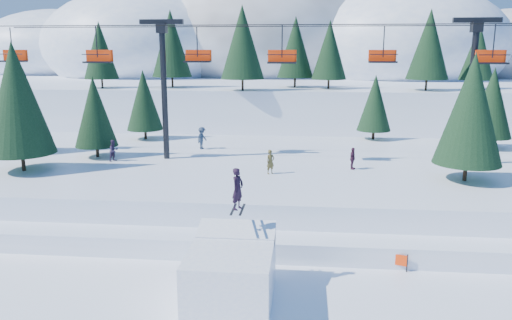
# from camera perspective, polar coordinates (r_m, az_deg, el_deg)

# --- Properties ---
(ground) EXTENTS (160.00, 160.00, 0.00)m
(ground) POSITION_cam_1_polar(r_m,az_deg,el_deg) (21.35, 0.98, -17.43)
(ground) COLOR white
(ground) RESTS_ON ground
(mid_shelf) EXTENTS (70.00, 22.00, 2.50)m
(mid_shelf) POSITION_cam_1_polar(r_m,az_deg,el_deg) (37.66, 3.23, -1.95)
(mid_shelf) COLOR white
(mid_shelf) RESTS_ON ground
(berm) EXTENTS (70.00, 6.00, 1.10)m
(berm) POSITION_cam_1_polar(r_m,az_deg,el_deg) (28.34, 2.32, -8.37)
(berm) COLOR white
(berm) RESTS_ON ground
(mountain_ridge) EXTENTS (119.00, 61.42, 26.46)m
(mountain_ridge) POSITION_cam_1_polar(r_m,az_deg,el_deg) (92.02, 1.59, 11.91)
(mountain_ridge) COLOR white
(mountain_ridge) RESTS_ON ground
(jump_kicker) EXTENTS (3.55, 4.84, 5.56)m
(jump_kicker) POSITION_cam_1_polar(r_m,az_deg,el_deg) (21.95, -2.82, -12.65)
(jump_kicker) COLOR white
(jump_kicker) RESTS_ON ground
(chairlift) EXTENTS (47.34, 3.21, 10.28)m
(chairlift) POSITION_cam_1_polar(r_m,az_deg,el_deg) (36.52, 4.12, 10.41)
(chairlift) COLOR black
(chairlift) RESTS_ON mid_shelf
(conifer_stand) EXTENTS (63.24, 18.69, 8.73)m
(conifer_stand) POSITION_cam_1_polar(r_m,az_deg,el_deg) (36.68, 7.38, 6.28)
(conifer_stand) COLOR black
(conifer_stand) RESTS_ON mid_shelf
(distant_skiers) EXTENTS (30.65, 8.94, 1.85)m
(distant_skiers) POSITION_cam_1_polar(r_m,az_deg,el_deg) (38.06, 0.00, 1.46)
(distant_skiers) COLOR #372844
(distant_skiers) RESTS_ON mid_shelf
(banner_near) EXTENTS (2.72, 0.95, 0.90)m
(banner_near) POSITION_cam_1_polar(r_m,az_deg,el_deg) (26.06, 13.80, -10.69)
(banner_near) COLOR black
(banner_near) RESTS_ON ground
(banner_far) EXTENTS (2.83, 0.43, 0.90)m
(banner_far) POSITION_cam_1_polar(r_m,az_deg,el_deg) (27.75, 21.29, -9.75)
(banner_far) COLOR black
(banner_far) RESTS_ON ground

